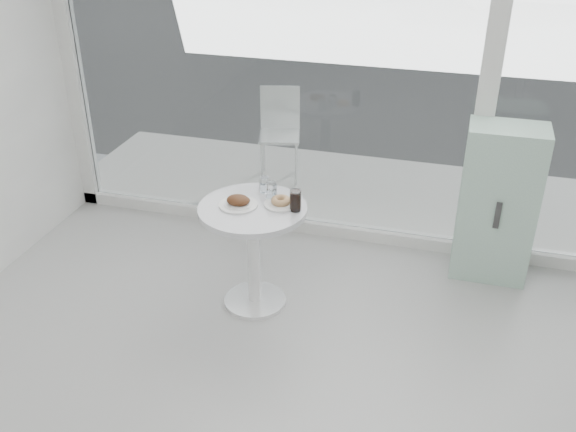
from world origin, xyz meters
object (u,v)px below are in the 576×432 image
(plate_fritter, at_px, (239,202))
(cola_glass, at_px, (295,201))
(main_table, at_px, (253,235))
(mint_cabinet, at_px, (497,203))
(water_tumbler_a, at_px, (264,186))
(water_tumbler_b, at_px, (271,192))
(patio_chair, at_px, (280,127))
(plate_donut, at_px, (281,202))

(plate_fritter, bearing_deg, cola_glass, 5.73)
(plate_fritter, distance_m, cola_glass, 0.38)
(main_table, relative_size, cola_glass, 5.42)
(mint_cabinet, distance_m, water_tumbler_a, 1.70)
(main_table, distance_m, water_tumbler_a, 0.35)
(water_tumbler_a, height_order, cola_glass, cola_glass)
(mint_cabinet, distance_m, plate_fritter, 1.89)
(water_tumbler_a, xyz_separation_m, water_tumbler_b, (0.08, -0.08, 0.00))
(mint_cabinet, bearing_deg, patio_chair, 149.88)
(main_table, relative_size, water_tumbler_a, 7.00)
(patio_chair, distance_m, water_tumbler_b, 1.95)
(main_table, xyz_separation_m, water_tumbler_b, (0.09, 0.14, 0.27))
(mint_cabinet, relative_size, water_tumbler_a, 10.68)
(mint_cabinet, distance_m, cola_glass, 1.56)
(water_tumbler_a, distance_m, water_tumbler_b, 0.11)
(water_tumbler_a, bearing_deg, cola_glass, -35.95)
(patio_chair, relative_size, cola_glass, 6.12)
(mint_cabinet, distance_m, patio_chair, 2.29)
(mint_cabinet, distance_m, water_tumbler_b, 1.67)
(mint_cabinet, xyz_separation_m, plate_donut, (-1.40, -0.79, 0.20))
(main_table, bearing_deg, patio_chair, 101.40)
(plate_fritter, relative_size, cola_glass, 1.81)
(plate_donut, xyz_separation_m, water_tumbler_b, (-0.09, 0.07, 0.03))
(plate_fritter, xyz_separation_m, water_tumbler_b, (0.18, 0.15, 0.03))
(water_tumbler_b, distance_m, cola_glass, 0.23)
(plate_fritter, height_order, cola_glass, cola_glass)
(plate_donut, bearing_deg, patio_chair, 106.67)
(cola_glass, bearing_deg, water_tumbler_a, 144.05)
(water_tumbler_b, height_order, cola_glass, cola_glass)
(mint_cabinet, height_order, cola_glass, mint_cabinet)
(mint_cabinet, bearing_deg, plate_fritter, -152.45)
(plate_fritter, bearing_deg, plate_donut, 17.57)
(plate_fritter, distance_m, water_tumbler_a, 0.26)
(mint_cabinet, bearing_deg, cola_glass, -147.23)
(plate_fritter, distance_m, water_tumbler_b, 0.24)
(water_tumbler_b, bearing_deg, patio_chair, 104.81)
(main_table, xyz_separation_m, patio_chair, (-0.41, 2.01, -0.01))
(patio_chair, relative_size, plate_fritter, 3.38)
(main_table, height_order, water_tumbler_a, water_tumbler_a)
(water_tumbler_b, bearing_deg, plate_fritter, -139.21)
(main_table, distance_m, patio_chair, 2.05)
(main_table, height_order, plate_donut, plate_donut)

